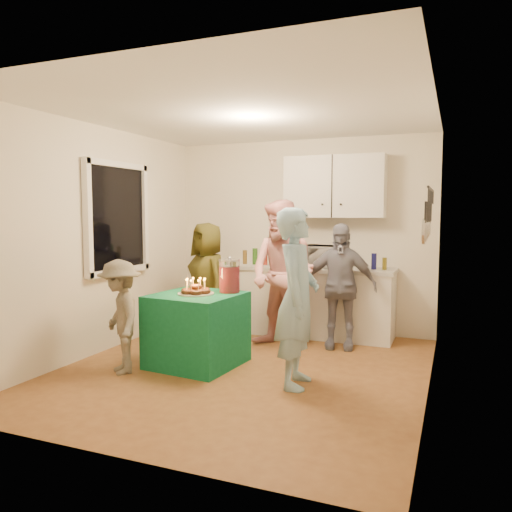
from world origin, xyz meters
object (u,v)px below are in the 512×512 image
at_px(microwave, 321,256).
at_px(punch_jar, 229,277).
at_px(party_table, 197,329).
at_px(woman_back_right, 339,286).
at_px(man_birthday, 297,298).
at_px(woman_back_center, 283,275).
at_px(child_near_left, 120,317).
at_px(counter, 308,302).
at_px(woman_back_left, 208,282).

distance_m(microwave, punch_jar, 1.62).
xyz_separation_m(party_table, woman_back_right, (1.25, 1.23, 0.37)).
relative_size(man_birthday, woman_back_center, 0.94).
height_order(punch_jar, woman_back_center, woman_back_center).
distance_m(man_birthday, child_near_left, 1.80).
bearing_deg(woman_back_center, counter, 100.02).
bearing_deg(woman_back_right, man_birthday, -100.53).
height_order(counter, microwave, microwave).
height_order(punch_jar, man_birthday, man_birthday).
xyz_separation_m(party_table, man_birthday, (1.17, -0.21, 0.45)).
bearing_deg(woman_back_right, woman_back_left, -179.08).
distance_m(party_table, woman_back_left, 1.12).
distance_m(counter, child_near_left, 2.60).
distance_m(microwave, man_birthday, 1.96).
bearing_deg(counter, child_near_left, -120.40).
height_order(woman_back_right, child_near_left, woman_back_right).
bearing_deg(party_table, microwave, 62.23).
height_order(man_birthday, woman_back_center, woman_back_center).
bearing_deg(microwave, child_near_left, -110.32).
bearing_deg(punch_jar, woman_back_center, 62.39).
bearing_deg(microwave, woman_back_left, -137.21).
bearing_deg(punch_jar, party_table, -140.90).
bearing_deg(man_birthday, woman_back_right, -10.77).
bearing_deg(woman_back_left, party_table, -32.16).
xyz_separation_m(woman_back_left, child_near_left, (-0.20, -1.51, -0.17)).
bearing_deg(woman_back_left, woman_back_center, 33.19).
bearing_deg(woman_back_left, man_birthday, -1.04).
bearing_deg(man_birthday, woman_back_left, 44.69).
distance_m(woman_back_left, child_near_left, 1.53).
bearing_deg(man_birthday, microwave, 0.27).
relative_size(punch_jar, man_birthday, 0.20).
height_order(party_table, man_birthday, man_birthday).
bearing_deg(microwave, man_birthday, -68.76).
xyz_separation_m(microwave, woman_back_left, (-1.29, -0.73, -0.31)).
relative_size(microwave, woman_back_left, 0.34).
bearing_deg(woman_back_right, punch_jar, -141.61).
bearing_deg(party_table, woman_back_left, 111.24).
height_order(counter, woman_back_left, woman_back_left).
distance_m(punch_jar, woman_back_center, 0.79).
bearing_deg(child_near_left, man_birthday, 51.92).
bearing_deg(woman_back_right, woman_back_center, -161.03).
bearing_deg(man_birthday, counter, 5.27).
relative_size(counter, child_near_left, 1.91).
bearing_deg(child_near_left, microwave, 98.24).
xyz_separation_m(microwave, party_table, (-0.90, -1.71, -0.67)).
height_order(punch_jar, woman_back_right, woman_back_right).
distance_m(woman_back_center, woman_back_right, 0.69).
xyz_separation_m(punch_jar, woman_back_right, (0.97, 1.00, -0.18)).
xyz_separation_m(punch_jar, man_birthday, (0.89, -0.44, -0.10)).
height_order(microwave, child_near_left, microwave).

